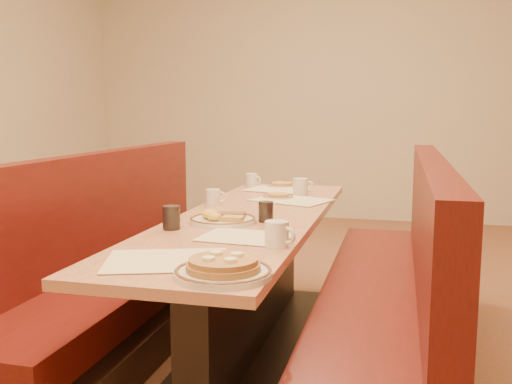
% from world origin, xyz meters
% --- Properties ---
extents(ground, '(8.00, 8.00, 0.00)m').
position_xyz_m(ground, '(0.00, 0.00, 0.00)').
color(ground, '#9E6647').
rests_on(ground, ground).
extents(diner_table, '(0.70, 2.50, 0.75)m').
position_xyz_m(diner_table, '(0.00, 0.00, 0.37)').
color(diner_table, black).
rests_on(diner_table, ground).
extents(booth_left, '(0.55, 2.50, 1.05)m').
position_xyz_m(booth_left, '(-0.73, 0.00, 0.36)').
color(booth_left, '#4C3326').
rests_on(booth_left, ground).
extents(booth_right, '(0.55, 2.50, 1.05)m').
position_xyz_m(booth_right, '(0.73, 0.00, 0.36)').
color(booth_right, '#4C3326').
rests_on(booth_right, ground).
extents(placemat_near_left, '(0.51, 0.44, 0.00)m').
position_xyz_m(placemat_near_left, '(-0.05, -0.95, 0.75)').
color(placemat_near_left, beige).
rests_on(placemat_near_left, diner_table).
extents(placemat_near_right, '(0.39, 0.30, 0.00)m').
position_xyz_m(placemat_near_right, '(0.12, -0.51, 0.75)').
color(placemat_near_right, beige).
rests_on(placemat_near_right, diner_table).
extents(placemat_far_left, '(0.43, 0.35, 0.00)m').
position_xyz_m(placemat_far_left, '(-0.06, 0.93, 0.75)').
color(placemat_far_left, beige).
rests_on(placemat_far_left, diner_table).
extents(placemat_far_right, '(0.51, 0.45, 0.00)m').
position_xyz_m(placemat_far_right, '(0.12, 0.52, 0.75)').
color(placemat_far_right, beige).
rests_on(placemat_far_right, diner_table).
extents(pancake_plate, '(0.32, 0.32, 0.07)m').
position_xyz_m(pancake_plate, '(0.20, -1.08, 0.77)').
color(pancake_plate, silver).
rests_on(pancake_plate, diner_table).
extents(eggs_plate, '(0.32, 0.32, 0.06)m').
position_xyz_m(eggs_plate, '(-0.07, -0.23, 0.77)').
color(eggs_plate, silver).
rests_on(eggs_plate, diner_table).
extents(extra_plate_mid, '(0.19, 0.19, 0.04)m').
position_xyz_m(extra_plate_mid, '(0.02, 0.59, 0.76)').
color(extra_plate_mid, silver).
rests_on(extra_plate_mid, diner_table).
extents(extra_plate_far, '(0.21, 0.21, 0.04)m').
position_xyz_m(extra_plate_far, '(-0.06, 1.10, 0.76)').
color(extra_plate_far, silver).
rests_on(extra_plate_far, diner_table).
extents(coffee_mug_a, '(0.13, 0.09, 0.10)m').
position_xyz_m(coffee_mug_a, '(0.28, -0.64, 0.80)').
color(coffee_mug_a, silver).
rests_on(coffee_mug_a, diner_table).
extents(coffee_mug_b, '(0.12, 0.08, 0.09)m').
position_xyz_m(coffee_mug_b, '(-0.28, 0.25, 0.80)').
color(coffee_mug_b, silver).
rests_on(coffee_mug_b, diner_table).
extents(coffee_mug_c, '(0.14, 0.10, 0.10)m').
position_xyz_m(coffee_mug_c, '(0.13, 0.78, 0.80)').
color(coffee_mug_c, silver).
rests_on(coffee_mug_c, diner_table).
extents(coffee_mug_d, '(0.12, 0.08, 0.09)m').
position_xyz_m(coffee_mug_d, '(-0.28, 1.10, 0.80)').
color(coffee_mug_d, silver).
rests_on(coffee_mug_d, diner_table).
extents(soda_tumbler_near, '(0.08, 0.08, 0.11)m').
position_xyz_m(soda_tumbler_near, '(-0.25, -0.43, 0.80)').
color(soda_tumbler_near, black).
rests_on(soda_tumbler_near, diner_table).
extents(soda_tumbler_mid, '(0.07, 0.07, 0.10)m').
position_xyz_m(soda_tumbler_mid, '(0.12, -0.15, 0.80)').
color(soda_tumbler_mid, black).
rests_on(soda_tumbler_mid, diner_table).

